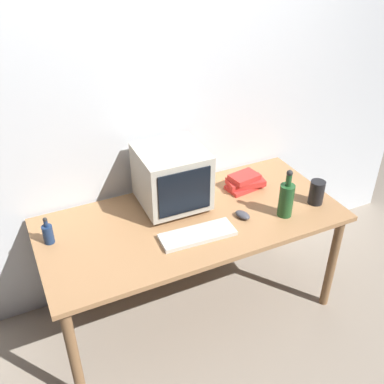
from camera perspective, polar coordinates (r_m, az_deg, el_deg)
The scene contains 10 objects.
ground_plane at distance 3.10m, azimuth 0.00°, elevation -14.41°, with size 6.00×6.00×0.00m, color gray.
back_wall at distance 2.74m, azimuth -4.28°, elevation 10.69°, with size 4.00×0.08×2.50m, color silver.
desk at distance 2.66m, azimuth 0.00°, elevation -4.68°, with size 1.77×0.81×0.74m.
crt_monitor at distance 2.62m, azimuth -2.61°, elevation 1.87°, with size 0.39×0.39×0.37m.
keyboard at distance 2.46m, azimuth 0.71°, elevation -5.47°, with size 0.42×0.15×0.02m, color beige.
computer_mouse at distance 2.62m, azimuth 6.47°, elevation -2.93°, with size 0.06×0.10×0.04m, color #3F3F47.
bottle_tall at distance 2.63m, azimuth 11.94°, elevation -0.84°, with size 0.09×0.09×0.30m.
bottle_short at distance 2.52m, azimuth -17.91°, elevation -5.04°, with size 0.06×0.06×0.16m.
book_stack at distance 2.88m, azimuth 6.75°, elevation 1.28°, with size 0.25×0.16×0.10m.
metal_canister at distance 2.80m, azimuth 15.62°, elevation -0.04°, with size 0.09×0.09×0.15m, color black.
Camera 1 is at (-0.91, -1.90, 2.27)m, focal length 41.78 mm.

